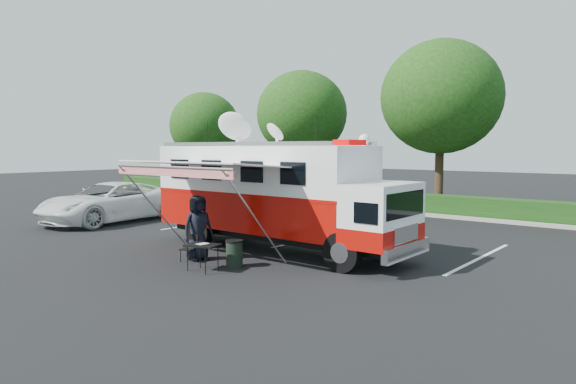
% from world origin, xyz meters
% --- Properties ---
extents(ground_plane, '(120.00, 120.00, 0.00)m').
position_xyz_m(ground_plane, '(0.00, 0.00, 0.00)').
color(ground_plane, black).
rests_on(ground_plane, ground).
extents(back_border, '(60.00, 6.14, 8.87)m').
position_xyz_m(back_border, '(1.14, 12.90, 5.00)').
color(back_border, '#9E998E').
rests_on(back_border, ground_plane).
extents(stall_lines, '(24.12, 5.50, 0.01)m').
position_xyz_m(stall_lines, '(-0.50, 3.00, 0.00)').
color(stall_lines, silver).
rests_on(stall_lines, ground_plane).
extents(command_truck, '(9.12, 2.51, 4.38)m').
position_xyz_m(command_truck, '(-0.08, -0.00, 1.88)').
color(command_truck, black).
rests_on(command_truck, ground_plane).
extents(awning, '(4.98, 2.58, 3.01)m').
position_xyz_m(awning, '(-0.90, -2.61, 2.82)').
color(awning, white).
rests_on(awning, ground_plane).
extents(white_suv, '(3.55, 6.68, 1.79)m').
position_xyz_m(white_suv, '(-10.18, 0.20, 0.00)').
color(white_suv, silver).
rests_on(white_suv, ground_plane).
extents(person, '(0.83, 1.08, 1.96)m').
position_xyz_m(person, '(-1.03, -2.52, 0.00)').
color(person, black).
rests_on(person, ground_plane).
extents(folding_table, '(1.02, 0.84, 0.75)m').
position_xyz_m(folding_table, '(0.16, -3.41, 0.70)').
color(folding_table, black).
rests_on(folding_table, ground_plane).
extents(folding_chair, '(0.47, 0.50, 0.81)m').
position_xyz_m(folding_chair, '(-1.04, -2.82, 0.47)').
color(folding_chair, black).
rests_on(folding_chair, ground_plane).
extents(trash_bin, '(0.51, 0.51, 0.76)m').
position_xyz_m(trash_bin, '(0.47, -2.50, 0.38)').
color(trash_bin, black).
rests_on(trash_bin, ground_plane).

